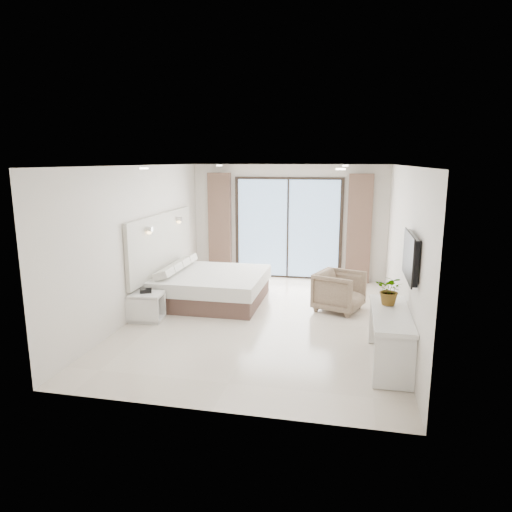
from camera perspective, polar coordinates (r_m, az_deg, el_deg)
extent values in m
plane|color=beige|center=(8.21, 0.95, -7.97)|extent=(6.20, 6.20, 0.00)
cube|color=silver|center=(10.88, 4.05, 4.25)|extent=(4.60, 0.02, 2.70)
cube|color=silver|center=(4.93, -5.80, -5.12)|extent=(4.60, 0.02, 2.70)
cube|color=silver|center=(8.58, -14.29, 1.87)|extent=(0.02, 6.20, 2.70)
cube|color=silver|center=(7.77, 17.89, 0.64)|extent=(0.02, 6.20, 2.70)
cube|color=white|center=(7.73, 1.02, 11.23)|extent=(4.60, 6.20, 0.02)
cube|color=beige|center=(9.36, -11.68, 1.55)|extent=(0.08, 3.00, 1.20)
cube|color=black|center=(6.32, 18.86, -0.04)|extent=(0.06, 1.00, 0.58)
cube|color=black|center=(6.32, 18.50, -0.03)|extent=(0.02, 1.04, 0.62)
cube|color=black|center=(10.87, 4.01, 3.45)|extent=(2.56, 0.04, 2.42)
cube|color=#86ABD6|center=(10.84, 3.99, 3.42)|extent=(2.40, 0.01, 2.30)
cube|color=brown|center=(11.10, -4.55, 3.87)|extent=(0.55, 0.14, 2.50)
cube|color=brown|center=(10.66, 12.77, 3.29)|extent=(0.55, 0.14, 2.50)
cylinder|color=white|center=(6.41, -13.82, 10.59)|extent=(0.12, 0.12, 0.02)
cylinder|color=white|center=(5.79, 10.54, 10.64)|extent=(0.12, 0.12, 0.02)
cylinder|color=white|center=(9.78, -4.61, 11.21)|extent=(0.12, 0.12, 0.02)
cylinder|color=white|center=(9.39, 11.09, 11.00)|extent=(0.12, 0.12, 0.02)
cube|color=brown|center=(9.24, -5.64, -4.69)|extent=(2.02, 1.92, 0.32)
cube|color=white|center=(9.16, -5.68, -2.94)|extent=(2.10, 2.00, 0.26)
cube|color=silver|center=(8.76, -11.43, -2.45)|extent=(0.28, 0.40, 0.14)
cube|color=silver|center=(9.15, -10.37, -1.80)|extent=(0.28, 0.40, 0.14)
cube|color=silver|center=(9.55, -9.38, -1.19)|extent=(0.28, 0.40, 0.14)
cube|color=silver|center=(9.94, -8.48, -0.64)|extent=(0.28, 0.40, 0.14)
cube|color=white|center=(8.26, -13.54, -4.72)|extent=(0.58, 0.49, 0.05)
cube|color=white|center=(8.40, -13.39, -7.63)|extent=(0.58, 0.49, 0.05)
cube|color=white|center=(8.16, -14.05, -6.63)|extent=(0.55, 0.10, 0.45)
cube|color=white|center=(8.50, -12.90, -5.82)|extent=(0.55, 0.10, 0.45)
cube|color=black|center=(8.30, -13.62, -4.23)|extent=(0.25, 0.22, 0.07)
cube|color=white|center=(6.51, 16.54, -6.96)|extent=(0.51, 1.63, 0.06)
cube|color=white|center=(5.96, 16.88, -12.71)|extent=(0.49, 0.06, 0.71)
cube|color=white|center=(7.32, 15.91, -8.00)|extent=(0.49, 0.06, 0.71)
imported|color=#33662D|center=(6.75, 16.43, -4.49)|extent=(0.52, 0.55, 0.34)
imported|color=#837256|center=(8.73, 10.37, -4.11)|extent=(0.98, 1.01, 0.82)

